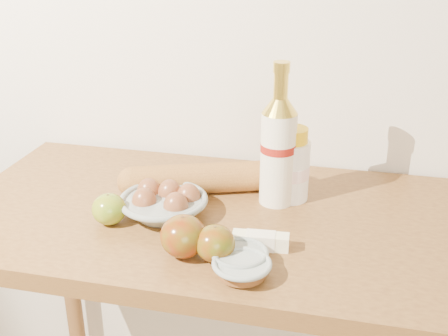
{
  "coord_description": "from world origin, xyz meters",
  "views": [
    {
      "loc": [
        0.24,
        0.14,
        1.48
      ],
      "look_at": [
        0.0,
        1.15,
        1.02
      ],
      "focal_mm": 45.0,
      "sensor_mm": 36.0,
      "label": 1
    }
  ],
  "objects": [
    {
      "name": "apple_redgreen_right",
      "position": [
        0.02,
        1.0,
        0.93
      ],
      "size": [
        0.09,
        0.09,
        0.07
      ],
      "rotation": [
        0.0,
        0.0,
        -0.3
      ],
      "color": "#931608",
      "rests_on": "table"
    },
    {
      "name": "apple_redgreen_front",
      "position": [
        -0.04,
        1.0,
        0.94
      ],
      "size": [
        0.1,
        0.1,
        0.08
      ],
      "rotation": [
        0.0,
        0.0,
        0.2
      ],
      "color": "#8C0709",
      "rests_on": "table"
    },
    {
      "name": "table",
      "position": [
        0.0,
        1.18,
        0.78
      ],
      "size": [
        1.2,
        0.6,
        0.9
      ],
      "color": "brown",
      "rests_on": "ground"
    },
    {
      "name": "sugar_bowl",
      "position": [
        0.08,
        0.96,
        0.92
      ],
      "size": [
        0.12,
        0.12,
        0.03
      ],
      "rotation": [
        0.0,
        0.0,
        0.08
      ],
      "color": "#8F9C96",
      "rests_on": "table"
    },
    {
      "name": "cream_bottle",
      "position": [
        0.12,
        1.29,
        0.98
      ],
      "size": [
        0.11,
        0.11,
        0.17
      ],
      "rotation": [
        0.0,
        0.0,
        0.34
      ],
      "color": "white",
      "rests_on": "table"
    },
    {
      "name": "syrup_bowl",
      "position": [
        0.07,
        0.99,
        0.92
      ],
      "size": [
        0.12,
        0.12,
        0.03
      ],
      "rotation": [
        0.0,
        0.0,
        -0.16
      ],
      "color": "gray",
      "rests_on": "table"
    },
    {
      "name": "egg_bowl",
      "position": [
        -0.13,
        1.15,
        0.93
      ],
      "size": [
        0.2,
        0.2,
        0.07
      ],
      "rotation": [
        0.0,
        0.0,
        -0.07
      ],
      "color": "gray",
      "rests_on": "table"
    },
    {
      "name": "baguette",
      "position": [
        -0.06,
        1.27,
        0.93
      ],
      "size": [
        0.42,
        0.21,
        0.07
      ],
      "rotation": [
        0.0,
        0.0,
        0.35
      ],
      "color": "#AD7434",
      "rests_on": "table"
    },
    {
      "name": "butter_stick",
      "position": [
        0.09,
        1.06,
        0.92
      ],
      "size": [
        0.11,
        0.04,
        0.03
      ],
      "rotation": [
        0.0,
        0.0,
        0.08
      ],
      "color": "#FFF8C5",
      "rests_on": "table"
    },
    {
      "name": "apple_yellowgreen",
      "position": [
        -0.23,
        1.08,
        0.93
      ],
      "size": [
        0.07,
        0.07,
        0.07
      ],
      "rotation": [
        0.0,
        0.0,
        -0.0
      ],
      "color": "olive",
      "rests_on": "table"
    },
    {
      "name": "back_wall",
      "position": [
        0.0,
        1.51,
        1.3
      ],
      "size": [
        3.5,
        0.02,
        2.6
      ],
      "primitive_type": "cube",
      "color": "silver",
      "rests_on": "ground"
    },
    {
      "name": "bourbon_bottle",
      "position": [
        0.09,
        1.26,
        1.03
      ],
      "size": [
        0.1,
        0.1,
        0.32
      ],
      "rotation": [
        0.0,
        0.0,
        0.29
      ],
      "color": "white",
      "rests_on": "table"
    }
  ]
}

